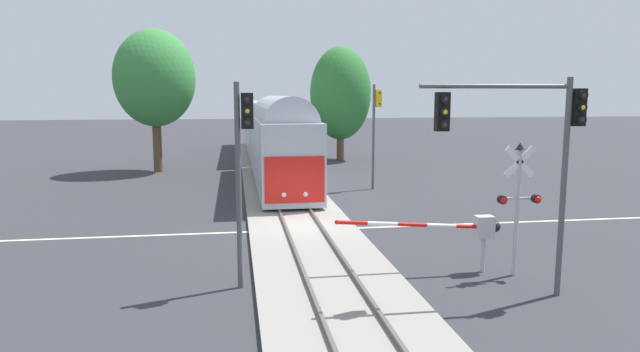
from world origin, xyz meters
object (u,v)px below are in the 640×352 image
(commuter_train, at_px, (270,131))
(traffic_signal_median, at_px, (243,152))
(traffic_signal_near_right, at_px, (528,133))
(oak_behind_train, at_px, (155,78))
(traffic_signal_far_side, at_px, (376,120))
(crossing_signal_mast, at_px, (518,196))
(elm_centre_background, at_px, (341,93))
(crossing_gate_near, at_px, (468,228))

(commuter_train, xyz_separation_m, traffic_signal_median, (-2.48, -27.43, 1.16))
(traffic_signal_near_right, distance_m, oak_behind_train, 30.91)
(traffic_signal_far_side, xyz_separation_m, traffic_signal_near_right, (-0.52, -18.14, 0.44))
(traffic_signal_median, height_order, traffic_signal_near_right, traffic_signal_near_right)
(crossing_signal_mast, xyz_separation_m, elm_centre_background, (0.47, 31.40, 3.14))
(traffic_signal_median, xyz_separation_m, traffic_signal_near_right, (7.45, -1.97, 0.59))
(commuter_train, relative_size, crossing_gate_near, 7.34)
(commuter_train, bearing_deg, traffic_signal_far_side, -64.00)
(commuter_train, relative_size, oak_behind_train, 3.82)
(crossing_gate_near, bearing_deg, traffic_signal_median, -177.14)
(oak_behind_train, bearing_deg, commuter_train, 10.53)
(commuter_train, relative_size, traffic_signal_near_right, 6.45)
(oak_behind_train, bearing_deg, traffic_signal_median, -77.52)
(crossing_gate_near, xyz_separation_m, traffic_signal_median, (-6.93, -0.35, 2.52))
(traffic_signal_far_side, bearing_deg, commuter_train, 116.00)
(commuter_train, bearing_deg, crossing_gate_near, -80.67)
(crossing_gate_near, bearing_deg, oak_behind_train, 116.35)
(traffic_signal_near_right, bearing_deg, traffic_signal_median, 165.19)
(traffic_signal_far_side, distance_m, oak_behind_train, 17.01)
(oak_behind_train, bearing_deg, crossing_signal_mast, -61.78)
(elm_centre_background, bearing_deg, oak_behind_train, -159.81)
(crossing_signal_mast, xyz_separation_m, oak_behind_train, (-13.99, 26.08, 4.18))
(commuter_train, distance_m, oak_behind_train, 9.22)
(commuter_train, distance_m, crossing_signal_mast, 28.20)
(commuter_train, distance_m, traffic_signal_far_side, 12.61)
(oak_behind_train, bearing_deg, traffic_signal_near_right, -64.68)
(elm_centre_background, distance_m, oak_behind_train, 15.45)
(commuter_train, height_order, traffic_signal_far_side, traffic_signal_far_side)
(crossing_gate_near, height_order, traffic_signal_median, traffic_signal_median)
(crossing_signal_mast, height_order, elm_centre_background, elm_centre_background)
(crossing_signal_mast, xyz_separation_m, traffic_signal_near_right, (-0.80, -1.80, 2.02))
(oak_behind_train, bearing_deg, crossing_gate_near, -63.65)
(traffic_signal_near_right, relative_size, oak_behind_train, 0.59)
(crossing_gate_near, height_order, elm_centre_background, elm_centre_background)
(crossing_gate_near, bearing_deg, commuter_train, 99.33)
(crossing_signal_mast, relative_size, traffic_signal_median, 0.70)
(traffic_signal_far_side, xyz_separation_m, oak_behind_train, (-13.71, 9.74, 2.59))
(commuter_train, xyz_separation_m, traffic_signal_far_side, (5.50, -11.27, 1.31))
(crossing_signal_mast, distance_m, traffic_signal_near_right, 2.82)
(traffic_signal_far_side, bearing_deg, traffic_signal_median, -116.25)
(crossing_gate_near, relative_size, oak_behind_train, 0.52)
(commuter_train, bearing_deg, traffic_signal_median, -95.16)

